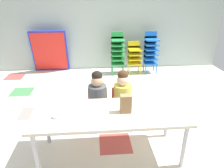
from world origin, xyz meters
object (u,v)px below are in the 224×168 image
(paper_bag_brown, at_px, (126,104))
(paper_plate_center_table, at_px, (82,113))
(seated_child_near_camera, at_px, (98,95))
(kid_chair_blue_stack, at_px, (151,50))
(seated_child_middle_seat, at_px, (122,94))
(donut_powdered_on_plate, at_px, (57,116))
(kid_chair_yellow_stack, at_px, (134,55))
(kid_chair_green_stack, at_px, (118,51))
(folded_activity_table, at_px, (50,52))
(paper_plate_near_edge, at_px, (57,117))
(craft_table, at_px, (110,116))

(paper_bag_brown, height_order, paper_plate_center_table, paper_bag_brown)
(seated_child_near_camera, distance_m, kid_chair_blue_stack, 2.76)
(seated_child_middle_seat, height_order, donut_powdered_on_plate, seated_child_middle_seat)
(kid_chair_yellow_stack, xyz_separation_m, donut_powdered_on_plate, (-1.45, -3.03, 0.19))
(paper_plate_center_table, xyz_separation_m, donut_powdered_on_plate, (-0.28, -0.06, 0.02))
(donut_powdered_on_plate, bearing_deg, paper_plate_center_table, 11.46)
(paper_bag_brown, bearing_deg, donut_powdered_on_plate, -176.12)
(seated_child_near_camera, relative_size, paper_plate_center_table, 5.10)
(kid_chair_green_stack, height_order, kid_chair_yellow_stack, kid_chair_green_stack)
(kid_chair_green_stack, bearing_deg, kid_chair_blue_stack, 0.00)
(kid_chair_green_stack, xyz_separation_m, folded_activity_table, (-1.72, 0.26, -0.04))
(paper_plate_near_edge, bearing_deg, donut_powdered_on_plate, 0.00)
(kid_chair_green_stack, relative_size, folded_activity_table, 0.96)
(paper_plate_near_edge, bearing_deg, paper_bag_brown, 3.88)
(kid_chair_green_stack, distance_m, donut_powdered_on_plate, 3.20)
(folded_activity_table, relative_size, donut_powdered_on_plate, 9.30)
(seated_child_near_camera, xyz_separation_m, paper_bag_brown, (0.32, -0.59, 0.17))
(kid_chair_green_stack, distance_m, paper_plate_near_edge, 3.20)
(folded_activity_table, distance_m, paper_plate_near_edge, 3.36)
(seated_child_middle_seat, xyz_separation_m, folded_activity_table, (-1.53, 2.64, -0.02))
(folded_activity_table, height_order, paper_bag_brown, folded_activity_table)
(seated_child_near_camera, relative_size, paper_bag_brown, 4.17)
(kid_chair_blue_stack, height_order, folded_activity_table, folded_activity_table)
(kid_chair_green_stack, height_order, paper_plate_center_table, kid_chair_green_stack)
(paper_bag_brown, xyz_separation_m, donut_powdered_on_plate, (-0.79, -0.05, -0.09))
(seated_child_near_camera, height_order, folded_activity_table, folded_activity_table)
(kid_chair_yellow_stack, distance_m, paper_plate_center_table, 3.20)
(kid_chair_blue_stack, distance_m, folded_activity_table, 2.59)
(kid_chair_blue_stack, bearing_deg, paper_plate_near_edge, -121.71)
(paper_plate_near_edge, distance_m, donut_powdered_on_plate, 0.02)
(seated_child_middle_seat, bearing_deg, donut_powdered_on_plate, -142.16)
(seated_child_middle_seat, relative_size, donut_powdered_on_plate, 7.85)
(seated_child_middle_seat, height_order, folded_activity_table, folded_activity_table)
(craft_table, relative_size, donut_powdered_on_plate, 15.50)
(kid_chair_green_stack, height_order, donut_powdered_on_plate, kid_chair_green_stack)
(paper_bag_brown, relative_size, paper_plate_near_edge, 1.22)
(seated_child_middle_seat, bearing_deg, kid_chair_blue_stack, 66.44)
(folded_activity_table, height_order, paper_plate_center_table, folded_activity_table)
(craft_table, distance_m, donut_powdered_on_plate, 0.61)
(craft_table, relative_size, seated_child_middle_seat, 1.97)
(paper_plate_near_edge, height_order, paper_plate_center_table, same)
(craft_table, height_order, seated_child_near_camera, seated_child_near_camera)
(seated_child_middle_seat, height_order, paper_plate_center_table, seated_child_middle_seat)
(kid_chair_blue_stack, distance_m, paper_bag_brown, 3.17)
(seated_child_middle_seat, relative_size, folded_activity_table, 0.84)
(kid_chair_green_stack, relative_size, donut_powdered_on_plate, 8.90)
(folded_activity_table, bearing_deg, paper_bag_brown, -65.27)
(paper_plate_center_table, height_order, donut_powdered_on_plate, donut_powdered_on_plate)
(seated_child_near_camera, height_order, donut_powdered_on_plate, seated_child_near_camera)
(seated_child_middle_seat, height_order, kid_chair_blue_stack, kid_chair_blue_stack)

